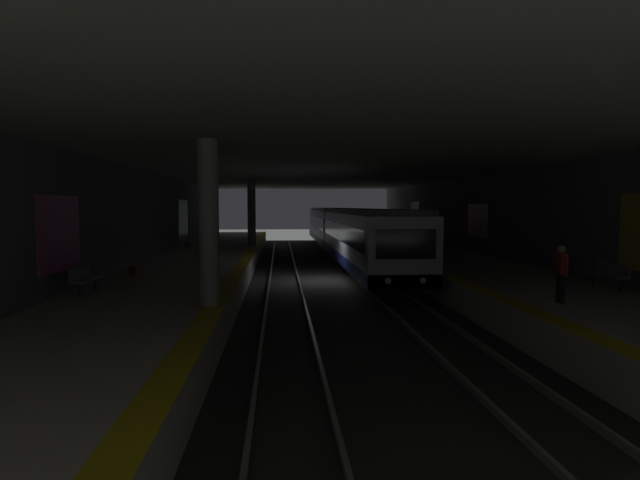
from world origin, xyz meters
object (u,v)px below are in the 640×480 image
Objects in this scene: pillar_far at (252,213)px; metro_train at (343,231)px; person_walking_mid at (442,241)px; person_waiting_near at (444,233)px; bench_left_mid at (609,273)px; backpack_on_floor at (133,271)px; pillar_near at (209,223)px; bench_right_mid at (185,240)px; person_standing_far at (561,272)px; bench_right_near at (84,277)px.

metro_train is (1.27, -6.55, -1.30)m from pillar_far.
pillar_far is 2.65× the size of person_walking_mid.
person_walking_mid is (-7.32, 2.47, -0.01)m from person_waiting_near.
bench_left_mid is 0.99× the size of person_walking_mid.
backpack_on_floor is (-13.17, 16.72, -0.75)m from person_waiting_near.
pillar_near reaches higher than metro_train.
person_waiting_near is at bearing -91.27° from bench_right_mid.
metro_train is at bearing -15.77° from pillar_near.
pillar_far is at bearing 100.94° from metro_train.
bench_left_mid is (-21.18, -6.33, -0.45)m from metro_train.
person_waiting_near is at bearing -100.38° from pillar_far.
person_standing_far is at bearing 171.41° from person_waiting_near.
metro_train is at bearing -31.72° from backpack_on_floor.
pillar_far is at bearing -12.04° from bench_right_near.
pillar_near is at bearing 139.61° from person_walking_mid.
pillar_far reaches higher than backpack_on_floor.
pillar_far is 6.80m from metro_train.
bench_right_mid is at bearing 115.36° from pillar_far.
pillar_near is 21.93m from pillar_far.
bench_left_mid is at bearing -147.10° from pillar_far.
bench_right_mid is at bearing 43.59° from bench_left_mid.
pillar_far reaches higher than person_waiting_near.
pillar_near is 2.78× the size of person_standing_far.
bench_right_mid is (17.64, 0.00, 0.00)m from bench_right_near.
person_walking_mid is 4.29× the size of backpack_on_floor.
metro_train is (23.19, -6.55, -1.30)m from pillar_near.
backpack_on_floor is (-16.79, 10.38, -0.78)m from metro_train.
bench_right_near is (2.31, 4.18, -1.75)m from pillar_near.
pillar_near is at bearing -118.86° from bench_right_near.
metro_train is at bearing -27.20° from bench_right_near.
pillar_near is at bearing -168.15° from bench_right_mid.
person_waiting_near is (-2.36, -12.89, -1.33)m from pillar_far.
person_walking_mid is (9.94, -14.60, 0.41)m from bench_right_near.
pillar_far is 16.13m from backpack_on_floor.
backpack_on_floor is (4.09, -0.36, -0.32)m from bench_right_near.
person_waiting_near is at bearing -0.01° from bench_left_mid.
pillar_near is at bearing 98.88° from bench_left_mid.
person_walking_mid reaches higher than person_standing_far.
backpack_on_floor is at bearing 166.15° from pillar_far.
metro_train is at bearing 60.22° from person_waiting_near.
pillar_near is 1.00× the size of pillar_far.
pillar_far reaches higher than metro_train.
person_walking_mid reaches higher than bench_right_near.
person_walking_mid reaches higher than backpack_on_floor.
bench_right_mid is at bearing 106.84° from metro_train.
bench_right_mid is at bearing 1.50° from backpack_on_floor.
pillar_near is 20.45m from bench_right_mid.
bench_left_mid is at bearing -163.35° from metro_train.
person_waiting_near is 1.06× the size of person_standing_far.
bench_right_mid is 16.51m from person_walking_mid.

